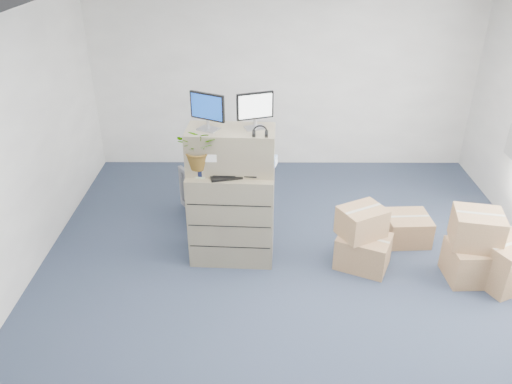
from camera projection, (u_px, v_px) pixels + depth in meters
ground at (295, 300)px, 5.40m from camera, size 7.00×7.00×0.00m
wall_back at (284, 81)px, 7.80m from camera, size 6.00×0.02×2.80m
filing_cabinet_lower at (232, 214)px, 5.88m from camera, size 1.00×0.65×1.13m
filing_cabinet_upper at (231, 150)px, 5.54m from camera, size 1.00×0.54×0.49m
monitor_left at (207, 109)px, 5.30m from camera, size 0.38×0.24×0.41m
monitor_right at (255, 109)px, 5.33m from camera, size 0.40×0.22×0.40m
headphones at (260, 132)px, 5.23m from camera, size 0.16×0.03×0.16m
keyboard at (234, 174)px, 5.51m from camera, size 0.58×0.35×0.03m
mouse at (256, 174)px, 5.50m from camera, size 0.13×0.09×0.04m
water_bottle at (241, 160)px, 5.57m from camera, size 0.07×0.07×0.26m
phone_dock at (230, 166)px, 5.61m from camera, size 0.06×0.05×0.13m
external_drive at (260, 165)px, 5.68m from camera, size 0.25×0.21×0.07m
tissue_box at (264, 160)px, 5.59m from camera, size 0.30×0.20×0.10m
potted_plant at (200, 153)px, 5.40m from camera, size 0.57×0.60×0.46m
office_chair at (217, 188)px, 6.82m from camera, size 1.03×1.02×0.79m
cardboard_boxes at (447, 247)px, 5.73m from camera, size 2.43×1.46×0.83m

